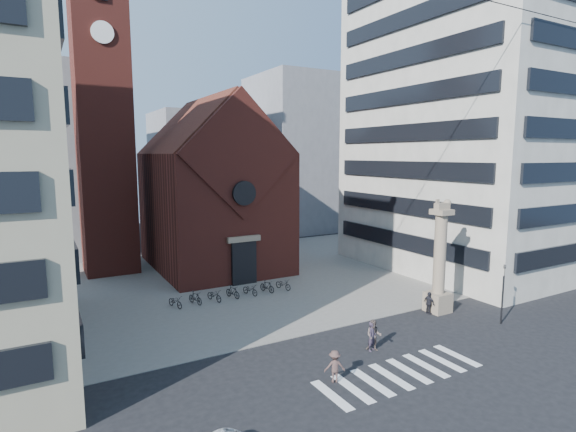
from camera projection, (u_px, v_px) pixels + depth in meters
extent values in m
plane|color=black|center=(358.00, 355.00, 26.97)|extent=(120.00, 120.00, 0.00)
cube|color=gray|center=(235.00, 279.00, 43.37)|extent=(46.00, 30.00, 0.05)
cube|color=maroon|center=(213.00, 211.00, 47.74)|extent=(12.00, 16.00, 12.00)
cube|color=#582B1B|center=(210.00, 154.00, 47.27)|extent=(12.00, 15.40, 12.00)
cube|color=maroon|center=(242.00, 154.00, 40.06)|extent=(11.76, 0.50, 11.76)
cylinder|color=black|center=(244.00, 193.00, 40.15)|extent=(2.20, 0.30, 2.20)
cube|color=black|center=(244.00, 263.00, 41.25)|extent=(2.40, 0.30, 4.00)
cube|color=gray|center=(244.00, 239.00, 40.89)|extent=(3.20, 0.40, 0.50)
cube|color=maroon|center=(104.00, 123.00, 44.26)|extent=(5.00, 5.00, 30.00)
cylinder|color=white|center=(102.00, 32.00, 40.92)|extent=(2.00, 0.20, 2.00)
cube|color=beige|center=(472.00, 115.00, 46.79)|extent=(18.00, 22.00, 32.00)
cube|color=gray|center=(204.00, 174.00, 67.52)|extent=(14.00, 12.00, 18.00)
cube|color=gray|center=(305.00, 154.00, 72.28)|extent=(16.00, 14.00, 24.00)
cube|color=gray|center=(438.00, 302.00, 34.31)|extent=(1.60, 1.60, 1.50)
cylinder|color=gray|center=(440.00, 254.00, 33.80)|extent=(0.90, 0.90, 6.00)
cube|color=gray|center=(442.00, 212.00, 33.36)|extent=(1.30, 1.30, 0.40)
cube|color=gray|center=(442.00, 207.00, 33.31)|extent=(1.20, 0.50, 0.55)
sphere|color=gray|center=(447.00, 203.00, 33.54)|extent=(0.56, 0.56, 0.56)
cube|color=gray|center=(438.00, 202.00, 33.01)|extent=(0.25, 0.15, 0.35)
cylinder|color=black|center=(502.00, 300.00, 31.69)|extent=(0.12, 0.12, 3.50)
imported|color=black|center=(504.00, 270.00, 31.39)|extent=(0.13, 0.16, 0.80)
imported|color=#302838|center=(372.00, 336.00, 27.44)|extent=(0.78, 0.66, 1.83)
imported|color=#584B47|center=(374.00, 335.00, 27.44)|extent=(1.19, 1.18, 1.94)
imported|color=black|center=(429.00, 303.00, 33.75)|extent=(0.46, 1.02, 1.71)
imported|color=#4C3633|center=(335.00, 366.00, 23.66)|extent=(1.28, 1.02, 1.73)
imported|color=black|center=(175.00, 302.00, 35.12)|extent=(1.13, 1.89, 0.94)
imported|color=black|center=(195.00, 298.00, 35.89)|extent=(0.99, 1.79, 1.04)
imported|color=black|center=(214.00, 295.00, 36.68)|extent=(1.13, 1.89, 0.94)
imported|color=black|center=(233.00, 292.00, 37.45)|extent=(0.99, 1.79, 1.04)
imported|color=black|center=(250.00, 290.00, 38.24)|extent=(1.13, 1.89, 0.94)
imported|color=black|center=(267.00, 286.00, 39.01)|extent=(0.99, 1.79, 1.04)
imported|color=black|center=(283.00, 284.00, 39.80)|extent=(1.13, 1.89, 0.94)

